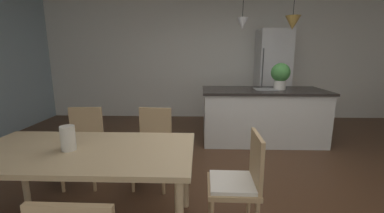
% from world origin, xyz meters
% --- Properties ---
extents(ground_plane, '(10.00, 8.40, 0.04)m').
position_xyz_m(ground_plane, '(0.00, 0.00, -0.02)').
color(ground_plane, '#4C301E').
extents(wall_back_kitchen, '(10.00, 0.12, 2.70)m').
position_xyz_m(wall_back_kitchen, '(0.00, 3.26, 1.35)').
color(wall_back_kitchen, white).
rests_on(wall_back_kitchen, ground_plane).
extents(dining_table, '(1.76, 0.88, 0.73)m').
position_xyz_m(dining_table, '(-1.40, -0.79, 0.66)').
color(dining_table, '#D1B284').
rests_on(dining_table, ground_plane).
extents(chair_far_right, '(0.44, 0.44, 0.87)m').
position_xyz_m(chair_far_right, '(-1.00, 0.02, 0.47)').
color(chair_far_right, tan).
rests_on(chair_far_right, ground_plane).
extents(chair_far_left, '(0.43, 0.43, 0.87)m').
position_xyz_m(chair_far_left, '(-1.80, 0.02, 0.47)').
color(chair_far_left, tan).
rests_on(chair_far_left, ground_plane).
extents(chair_kitchen_end, '(0.41, 0.41, 0.87)m').
position_xyz_m(chair_kitchen_end, '(-0.15, -0.79, 0.47)').
color(chair_kitchen_end, tan).
rests_on(chair_kitchen_end, ground_plane).
extents(kitchen_island, '(2.03, 0.91, 0.91)m').
position_xyz_m(kitchen_island, '(0.59, 1.52, 0.46)').
color(kitchen_island, silver).
rests_on(kitchen_island, ground_plane).
extents(refrigerator, '(0.66, 0.67, 2.00)m').
position_xyz_m(refrigerator, '(1.10, 2.86, 1.00)').
color(refrigerator, silver).
rests_on(refrigerator, ground_plane).
extents(pendant_over_island_main, '(0.18, 0.18, 0.83)m').
position_xyz_m(pendant_over_island_main, '(0.20, 1.52, 1.96)').
color(pendant_over_island_main, black).
extents(pendant_over_island_aux, '(0.24, 0.24, 0.84)m').
position_xyz_m(pendant_over_island_aux, '(0.99, 1.52, 1.97)').
color(pendant_over_island_aux, black).
extents(potted_plant_on_island, '(0.31, 0.31, 0.44)m').
position_xyz_m(potted_plant_on_island, '(0.86, 1.52, 1.15)').
color(potted_plant_on_island, beige).
rests_on(potted_plant_on_island, kitchen_island).
extents(vase_on_dining_table, '(0.11, 0.11, 0.20)m').
position_xyz_m(vase_on_dining_table, '(-1.50, -0.82, 0.83)').
color(vase_on_dining_table, silver).
rests_on(vase_on_dining_table, dining_table).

